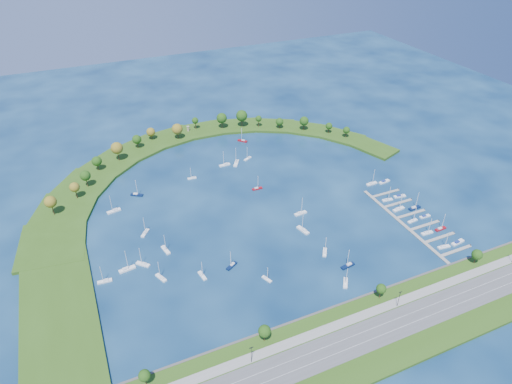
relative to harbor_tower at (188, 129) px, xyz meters
name	(u,v)px	position (x,y,z in m)	size (l,w,h in m)	color
ground	(252,202)	(9.51, -119.47, -4.33)	(700.00, 700.00, 0.00)	#071E3F
south_shoreline	(356,339)	(9.54, -242.35, -3.34)	(420.00, 43.10, 11.60)	#2F5115
breakwater	(167,181)	(-36.82, -70.75, -3.34)	(286.74, 247.64, 2.00)	#2F5115
breakwater_trees	(190,137)	(-6.54, -28.45, 6.66)	(240.62, 91.00, 15.58)	#382314
harbor_tower	(188,129)	(0.00, 0.00, 0.00)	(2.60, 2.60, 4.56)	gray
dock_system	(412,221)	(94.80, -180.47, -3.98)	(24.28, 82.00, 1.60)	gray
moored_boat_0	(114,211)	(-78.36, -92.64, -3.39)	(9.35, 4.15, 13.29)	white
moored_boat_1	(248,158)	(29.75, -63.53, -3.46)	(7.53, 5.35, 10.92)	white
moored_boat_2	(348,265)	(33.94, -198.81, -3.41)	(8.82, 3.54, 12.60)	#09183C
moored_boat_3	(202,275)	(-43.55, -173.17, -3.45)	(3.26, 7.76, 11.06)	white
moored_boat_4	(325,252)	(27.90, -183.79, -3.45)	(6.02, 7.48, 11.16)	white
moored_boat_5	(346,282)	(25.40, -209.41, -3.44)	(6.35, 7.68, 11.55)	white
moored_boat_6	(145,233)	(-64.41, -123.86, -3.43)	(6.56, 7.76, 11.76)	white
moored_boat_7	(225,164)	(9.55, -65.62, -3.41)	(8.75, 2.86, 12.70)	white
moored_boat_8	(127,269)	(-80.40, -151.69, -3.38)	(9.54, 3.89, 13.61)	white
moored_boat_9	(303,230)	(26.13, -160.72, -3.37)	(4.87, 9.81, 13.89)	white
moored_boat_10	(143,264)	(-71.37, -151.28, -3.42)	(7.60, 7.53, 12.28)	white
moored_boat_11	(161,277)	(-64.60, -165.83, -3.44)	(5.20, 8.17, 11.68)	white
moored_boat_12	(267,279)	(-12.20, -189.80, -3.49)	(4.04, 6.48, 9.24)	white
moored_boat_13	(236,163)	(18.73, -66.77, -3.35)	(7.51, 9.77, 14.41)	white
moored_boat_14	(166,249)	(-56.72, -144.33, -3.42)	(4.00, 8.72, 12.38)	white
moored_boat_15	(137,194)	(-60.83, -79.59, -3.41)	(8.56, 6.70, 12.68)	#09183C
moored_boat_16	(257,188)	(19.08, -106.03, -3.46)	(7.49, 2.24, 10.95)	maroon
moored_boat_17	(300,213)	(33.11, -144.52, -3.41)	(8.76, 3.03, 12.65)	white
moored_boat_18	(192,178)	(-19.18, -73.78, -3.49)	(6.66, 2.29, 9.63)	white
moored_boat_19	(105,281)	(-93.03, -156.07, -3.44)	(7.88, 2.73, 11.39)	white
moored_boat_20	(232,265)	(-25.91, -172.44, -3.44)	(7.81, 5.77, 11.41)	#09183C
moored_boat_21	(243,140)	(37.46, -33.86, -3.42)	(7.43, 7.73, 12.32)	maroon
docked_boat_0	(444,246)	(95.03, -208.08, -3.44)	(8.02, 3.18, 11.47)	white
docked_boat_1	(458,242)	(105.47, -208.37, -3.65)	(9.35, 3.66, 1.86)	white
docked_boat_2	(427,233)	(95.03, -193.83, -3.44)	(8.00, 2.67, 11.59)	white
docked_boat_3	(441,228)	(105.53, -194.06, -3.44)	(8.02, 2.67, 11.61)	maroon
docked_boat_4	(413,220)	(95.04, -180.49, -3.47)	(7.38, 2.78, 10.59)	white
docked_boat_5	(425,216)	(105.50, -179.89, -3.77)	(7.61, 2.40, 1.54)	white
docked_boat_6	(399,209)	(95.01, -166.62, -3.40)	(9.04, 3.38, 12.99)	white
docked_boat_7	(415,208)	(105.51, -169.89, -3.39)	(9.00, 2.85, 13.10)	#09183C
docked_boat_8	(387,199)	(95.04, -154.76, -3.45)	(7.75, 2.95, 11.11)	white
docked_boat_9	(400,196)	(105.48, -154.60, -3.70)	(8.75, 3.76, 1.73)	white
docked_boat_10	(372,183)	(97.42, -133.57, -3.42)	(8.55, 2.77, 12.41)	white
docked_boat_11	(384,182)	(107.38, -135.08, -3.67)	(9.09, 3.61, 1.80)	white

